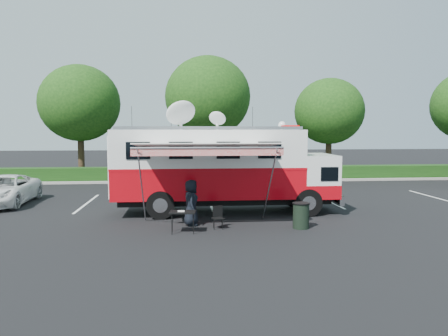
# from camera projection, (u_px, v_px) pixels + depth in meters

# --- Properties ---
(ground_plane) EXTENTS (120.00, 120.00, 0.00)m
(ground_plane) POSITION_uv_depth(u_px,v_px,m) (225.00, 212.00, 18.97)
(ground_plane) COLOR black
(ground_plane) RESTS_ON ground
(back_border) EXTENTS (60.00, 6.14, 8.87)m
(back_border) POSITION_uv_depth(u_px,v_px,m) (224.00, 110.00, 31.44)
(back_border) COLOR #9E998E
(back_border) RESTS_ON ground_plane
(stall_lines) EXTENTS (24.12, 5.50, 0.01)m
(stall_lines) POSITION_uv_depth(u_px,v_px,m) (209.00, 201.00, 21.90)
(stall_lines) COLOR silver
(stall_lines) RESTS_ON ground_plane
(command_truck) EXTENTS (9.59, 2.64, 4.60)m
(command_truck) POSITION_uv_depth(u_px,v_px,m) (223.00, 167.00, 18.79)
(command_truck) COLOR black
(command_truck) RESTS_ON ground_plane
(awning) EXTENTS (5.23, 2.70, 3.16)m
(awning) POSITION_uv_depth(u_px,v_px,m) (207.00, 147.00, 15.91)
(awning) COLOR white
(awning) RESTS_ON ground_plane
(white_suv) EXTENTS (2.43, 5.11, 1.41)m
(white_suv) POSITION_uv_depth(u_px,v_px,m) (4.00, 205.00, 20.93)
(white_suv) COLOR silver
(white_suv) RESTS_ON ground_plane
(person) EXTENTS (0.57, 0.86, 1.73)m
(person) POSITION_uv_depth(u_px,v_px,m) (191.00, 225.00, 16.40)
(person) COLOR black
(person) RESTS_ON ground_plane
(folding_table) EXTENTS (0.95, 0.72, 0.76)m
(folding_table) POSITION_uv_depth(u_px,v_px,m) (183.00, 213.00, 15.15)
(folding_table) COLOR black
(folding_table) RESTS_ON ground_plane
(folding_chair) EXTENTS (0.49, 0.52, 0.81)m
(folding_chair) POSITION_uv_depth(u_px,v_px,m) (218.00, 215.00, 15.89)
(folding_chair) COLOR black
(folding_chair) RESTS_ON ground_plane
(trash_bin) EXTENTS (0.63, 0.63, 0.94)m
(trash_bin) POSITION_uv_depth(u_px,v_px,m) (301.00, 215.00, 15.88)
(trash_bin) COLOR black
(trash_bin) RESTS_ON ground_plane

